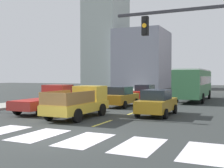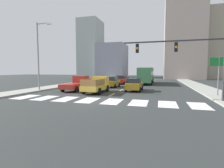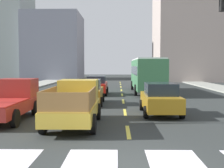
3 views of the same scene
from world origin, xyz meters
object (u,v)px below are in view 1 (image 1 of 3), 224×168
Objects in this scene: sedan_near_left at (157,103)px; pickup_stakebed at (81,102)px; sedan_mid at (121,97)px; sedan_near_right at (145,93)px; pickup_dark at (48,99)px; city_bus at (194,82)px.

pickup_stakebed is at bearing -150.18° from sedan_near_left.
sedan_near_left is at bearing 31.88° from pickup_stakebed.
sedan_mid and sedan_near_left have the same top height.
pickup_dark is at bearing -108.33° from sedan_near_right.
sedan_near_right is (-4.76, -2.16, -1.09)m from city_bus.
pickup_dark is 16.64m from city_bus.
sedan_mid is 6.66m from sedan_near_right.
pickup_dark is 0.48× the size of city_bus.
pickup_dark is 12.75m from sedan_near_right.
pickup_dark reaches higher than sedan_near_left.
pickup_stakebed is 16.38m from city_bus.
city_bus is 2.45× the size of sedan_mid.
pickup_stakebed is 5.06m from sedan_near_left.
sedan_near_right is (3.48, 12.26, -0.06)m from pickup_dark.
sedan_near_right is 11.55m from sedan_near_left.
sedan_mid is (-4.85, -8.81, -1.09)m from city_bus.
sedan_near_right is at bearing 108.75° from sedan_near_left.
pickup_stakebed is at bearing -90.91° from sedan_mid.
sedan_mid is at bearing 133.77° from sedan_near_left.
pickup_stakebed reaches higher than sedan_near_right.
city_bus is 2.45× the size of sedan_near_left.
pickup_stakebed is at bearing -108.91° from city_bus.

